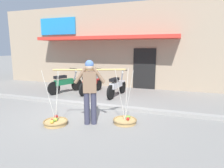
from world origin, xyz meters
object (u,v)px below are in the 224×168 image
object	(u,v)px
fruit_basket_right_side	(55,122)
motorcycle_nearest_shop	(65,83)
fruit_basket_left_side	(125,120)
fruit_vendor	(90,88)
motorcycle_third_in_row	(117,86)
motorcycle_second_in_row	(91,83)

from	to	relation	value
fruit_basket_right_side	motorcycle_nearest_shop	world-z (taller)	fruit_basket_right_side
fruit_basket_left_side	fruit_basket_right_side	size ratio (longest dim) A/B	1.00
fruit_basket_left_side	motorcycle_nearest_shop	bearing A→B (deg)	143.07
fruit_basket_left_side	fruit_vendor	bearing A→B (deg)	-157.46
fruit_basket_right_side	fruit_basket_left_side	bearing A→B (deg)	22.51
fruit_basket_right_side	motorcycle_third_in_row	xyz separation A→B (m)	(0.57, 3.50, 0.37)
motorcycle_nearest_shop	motorcycle_second_in_row	size ratio (longest dim) A/B	0.94
fruit_basket_left_side	fruit_basket_right_side	distance (m)	1.85
fruit_vendor	motorcycle_third_in_row	bearing A→B (deg)	95.20
fruit_basket_right_side	motorcycle_nearest_shop	distance (m)	3.87
motorcycle_second_in_row	motorcycle_third_in_row	size ratio (longest dim) A/B	1.00
fruit_basket_right_side	motorcycle_second_in_row	xyz separation A→B (m)	(-0.70, 3.66, 0.37)
motorcycle_nearest_shop	motorcycle_third_in_row	xyz separation A→B (m)	(2.41, 0.12, 0.00)
motorcycle_nearest_shop	motorcycle_third_in_row	world-z (taller)	same
fruit_vendor	motorcycle_second_in_row	xyz separation A→B (m)	(-1.56, 3.31, -0.53)
fruit_basket_right_side	motorcycle_third_in_row	size ratio (longest dim) A/B	0.80
motorcycle_second_in_row	fruit_basket_left_side	bearing A→B (deg)	-50.83
fruit_vendor	motorcycle_second_in_row	size ratio (longest dim) A/B	0.95
motorcycle_second_in_row	fruit_vendor	bearing A→B (deg)	-64.83
motorcycle_nearest_shop	motorcycle_second_in_row	bearing A→B (deg)	14.18
fruit_basket_left_side	motorcycle_third_in_row	xyz separation A→B (m)	(-1.14, 2.79, 0.38)
fruit_basket_right_side	motorcycle_nearest_shop	size ratio (longest dim) A/B	0.85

